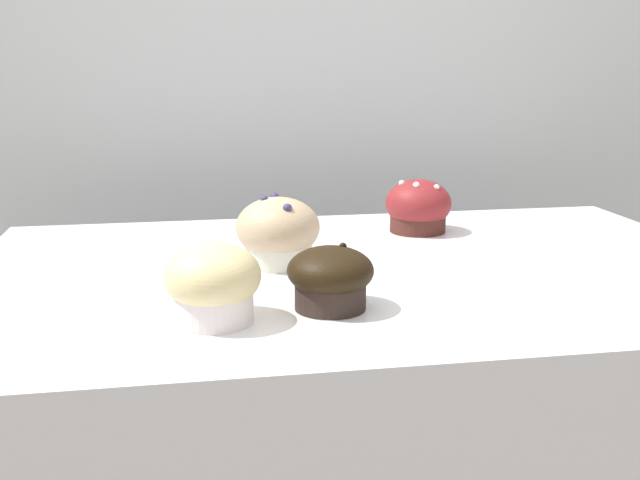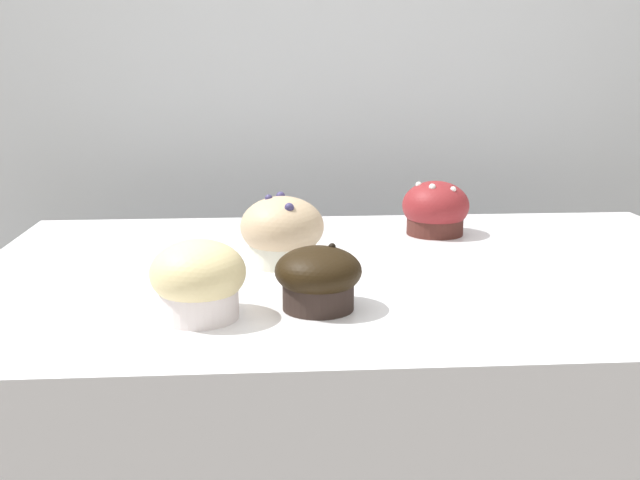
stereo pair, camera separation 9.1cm
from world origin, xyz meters
TOP-DOWN VIEW (x-y plane):
  - wall_back at (0.00, 0.60)m, footprint 3.20×0.10m
  - muffin_front_center at (-0.11, 0.02)m, footprint 0.11×0.11m
  - muffin_back_left at (0.13, 0.18)m, footprint 0.10×0.10m
  - muffin_back_right at (-0.07, -0.16)m, footprint 0.09×0.09m
  - muffin_front_left at (-0.20, -0.18)m, footprint 0.10×0.10m

SIDE VIEW (x-z plane):
  - wall_back at x=0.00m, z-range 0.00..1.80m
  - muffin_back_right at x=-0.07m, z-range 0.95..1.02m
  - muffin_back_left at x=0.13m, z-range 0.95..1.03m
  - muffin_front_left at x=-0.20m, z-range 0.95..1.03m
  - muffin_front_center at x=-0.11m, z-range 0.95..1.04m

